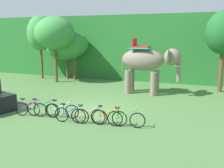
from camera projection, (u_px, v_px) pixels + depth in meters
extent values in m
plane|color=#4C753D|center=(91.00, 110.00, 13.68)|extent=(80.00, 80.00, 0.00)
cube|color=#28702D|center=(144.00, 47.00, 24.21)|extent=(36.00, 6.00, 5.71)
cylinder|color=brown|center=(42.00, 64.00, 23.29)|extent=(0.21, 0.21, 2.73)
ellipsoid|color=#3D8E42|center=(40.00, 33.00, 22.75)|extent=(2.30, 2.30, 3.16)
cylinder|color=brown|center=(56.00, 65.00, 21.40)|extent=(0.24, 0.24, 2.93)
ellipsoid|color=#3D8E42|center=(55.00, 33.00, 20.87)|extent=(3.33, 3.33, 2.73)
cylinder|color=brown|center=(67.00, 69.00, 23.07)|extent=(0.24, 0.24, 1.89)
ellipsoid|color=#338438|center=(67.00, 48.00, 22.70)|extent=(3.53, 3.53, 2.08)
cylinder|color=brown|center=(75.00, 68.00, 22.59)|extent=(0.25, 0.25, 2.21)
ellipsoid|color=#338438|center=(74.00, 44.00, 22.19)|extent=(2.53, 2.53, 2.13)
cylinder|color=brown|center=(221.00, 72.00, 17.71)|extent=(0.30, 0.30, 2.81)
ellipsoid|color=#1E6028|center=(224.00, 32.00, 17.17)|extent=(2.53, 2.53, 3.04)
ellipsoid|color=gray|center=(142.00, 60.00, 17.08)|extent=(2.94, 1.49, 1.50)
cylinder|color=gray|center=(156.00, 82.00, 17.40)|extent=(0.44, 0.44, 1.60)
cylinder|color=gray|center=(153.00, 84.00, 16.70)|extent=(0.44, 0.44, 1.60)
cylinder|color=gray|center=(131.00, 80.00, 18.07)|extent=(0.44, 0.44, 1.60)
cylinder|color=gray|center=(128.00, 82.00, 17.37)|extent=(0.44, 0.44, 1.60)
ellipsoid|color=gray|center=(172.00, 57.00, 16.29)|extent=(1.13, 1.04, 1.10)
ellipsoid|color=gray|center=(172.00, 55.00, 16.90)|extent=(0.19, 0.84, 0.96)
ellipsoid|color=gray|center=(168.00, 57.00, 15.78)|extent=(0.19, 0.84, 0.96)
cylinder|color=gray|center=(179.00, 71.00, 16.30)|extent=(0.26, 0.26, 1.40)
cone|color=beige|center=(179.00, 65.00, 16.45)|extent=(0.57, 0.14, 0.21)
cone|color=beige|center=(178.00, 66.00, 16.05)|extent=(0.57, 0.14, 0.21)
cube|color=teal|center=(141.00, 48.00, 16.97)|extent=(1.34, 1.37, 0.08)
cube|color=#B22323|center=(141.00, 47.00, 16.95)|extent=(1.13, 0.94, 0.10)
cube|color=#B22323|center=(134.00, 42.00, 17.08)|extent=(0.13, 0.90, 0.56)
cylinder|color=gray|center=(123.00, 65.00, 17.70)|extent=(0.08, 0.08, 0.90)
torus|color=black|center=(21.00, 109.00, 12.60)|extent=(0.71, 0.19, 0.71)
torus|color=black|center=(40.00, 110.00, 12.45)|extent=(0.71, 0.19, 0.71)
cylinder|color=purple|center=(30.00, 104.00, 12.48)|extent=(0.96, 0.23, 0.54)
cylinder|color=purple|center=(23.00, 104.00, 12.54)|extent=(0.03, 0.03, 0.52)
cube|color=black|center=(23.00, 99.00, 12.49)|extent=(0.22, 0.14, 0.06)
cylinder|color=#9E9EA3|center=(39.00, 104.00, 12.40)|extent=(0.03, 0.03, 0.55)
cylinder|color=#9E9EA3|center=(39.00, 99.00, 12.35)|extent=(0.13, 0.52, 0.03)
torus|color=black|center=(33.00, 109.00, 12.56)|extent=(0.71, 0.12, 0.71)
torus|color=black|center=(52.00, 111.00, 12.32)|extent=(0.71, 0.12, 0.71)
cylinder|color=teal|center=(42.00, 105.00, 12.40)|extent=(0.97, 0.14, 0.54)
cylinder|color=teal|center=(35.00, 104.00, 12.49)|extent=(0.03, 0.03, 0.52)
cube|color=black|center=(35.00, 99.00, 12.44)|extent=(0.21, 0.12, 0.06)
cylinder|color=#9E9EA3|center=(50.00, 105.00, 12.28)|extent=(0.03, 0.03, 0.55)
cylinder|color=#9E9EA3|center=(50.00, 100.00, 12.22)|extent=(0.08, 0.52, 0.03)
torus|color=black|center=(53.00, 110.00, 12.36)|extent=(0.71, 0.14, 0.71)
torus|color=black|center=(72.00, 112.00, 12.14)|extent=(0.71, 0.14, 0.71)
cylinder|color=silver|center=(62.00, 106.00, 12.21)|extent=(0.97, 0.16, 0.54)
cylinder|color=silver|center=(55.00, 105.00, 12.29)|extent=(0.03, 0.03, 0.52)
cube|color=black|center=(54.00, 100.00, 12.24)|extent=(0.21, 0.12, 0.06)
cylinder|color=#9E9EA3|center=(71.00, 106.00, 12.10)|extent=(0.03, 0.03, 0.55)
cylinder|color=#9E9EA3|center=(71.00, 101.00, 12.04)|extent=(0.10, 0.52, 0.03)
torus|color=black|center=(62.00, 115.00, 11.70)|extent=(0.71, 0.12, 0.71)
torus|color=black|center=(82.00, 116.00, 11.44)|extent=(0.71, 0.12, 0.71)
cylinder|color=blue|center=(71.00, 110.00, 11.53)|extent=(0.97, 0.14, 0.54)
cylinder|color=blue|center=(63.00, 109.00, 11.62)|extent=(0.03, 0.03, 0.52)
cube|color=black|center=(63.00, 104.00, 11.57)|extent=(0.21, 0.12, 0.06)
cylinder|color=#9E9EA3|center=(81.00, 110.00, 11.40)|extent=(0.03, 0.03, 0.55)
cylinder|color=#9E9EA3|center=(80.00, 105.00, 11.35)|extent=(0.08, 0.52, 0.03)
torus|color=black|center=(78.00, 116.00, 11.48)|extent=(0.71, 0.17, 0.71)
torus|color=black|center=(100.00, 117.00, 11.30)|extent=(0.71, 0.17, 0.71)
cylinder|color=pink|center=(88.00, 111.00, 11.35)|extent=(0.96, 0.21, 0.54)
cylinder|color=pink|center=(80.00, 111.00, 11.41)|extent=(0.03, 0.03, 0.52)
cube|color=black|center=(80.00, 105.00, 11.36)|extent=(0.21, 0.13, 0.06)
cylinder|color=#9E9EA3|center=(99.00, 111.00, 11.26)|extent=(0.03, 0.03, 0.55)
cylinder|color=#9E9EA3|center=(98.00, 106.00, 11.20)|extent=(0.12, 0.52, 0.03)
torus|color=black|center=(98.00, 117.00, 11.38)|extent=(0.71, 0.11, 0.71)
torus|color=black|center=(119.00, 119.00, 11.13)|extent=(0.71, 0.11, 0.71)
cylinder|color=orange|center=(108.00, 112.00, 11.21)|extent=(0.97, 0.13, 0.54)
cylinder|color=orange|center=(100.00, 111.00, 11.31)|extent=(0.03, 0.03, 0.52)
cube|color=black|center=(100.00, 106.00, 11.26)|extent=(0.21, 0.12, 0.06)
cylinder|color=#9E9EA3|center=(118.00, 113.00, 11.09)|extent=(0.03, 0.03, 0.55)
cylinder|color=#9E9EA3|center=(118.00, 107.00, 11.03)|extent=(0.08, 0.52, 0.03)
torus|color=black|center=(115.00, 119.00, 11.13)|extent=(0.71, 0.14, 0.71)
torus|color=black|center=(137.00, 120.00, 10.91)|extent=(0.71, 0.14, 0.71)
cylinder|color=green|center=(126.00, 114.00, 10.98)|extent=(0.97, 0.17, 0.54)
cylinder|color=green|center=(117.00, 113.00, 11.06)|extent=(0.03, 0.03, 0.52)
cube|color=black|center=(117.00, 108.00, 11.01)|extent=(0.21, 0.12, 0.06)
cylinder|color=#9E9EA3|center=(136.00, 114.00, 10.87)|extent=(0.03, 0.03, 0.55)
cylinder|color=#9E9EA3|center=(136.00, 108.00, 10.81)|extent=(0.10, 0.52, 0.03)
cylinder|color=black|center=(9.00, 103.00, 13.91)|extent=(0.66, 0.34, 0.64)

